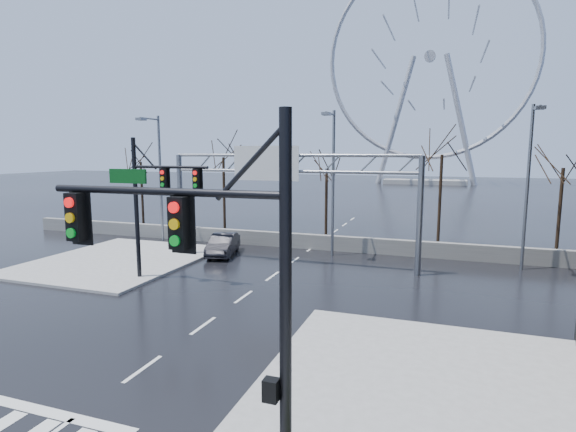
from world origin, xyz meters
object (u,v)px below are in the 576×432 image
at_px(signal_mast_near, 220,270).
at_px(signal_mast_far, 152,196).
at_px(sign_gantry, 283,184).
at_px(car, 223,244).
at_px(ferris_wheel, 430,65).

relative_size(signal_mast_near, signal_mast_far, 1.00).
height_order(sign_gantry, car, sign_gantry).
xyz_separation_m(signal_mast_far, car, (0.58, 7.05, -4.09)).
distance_m(ferris_wheel, car, 83.60).
height_order(signal_mast_far, sign_gantry, signal_mast_far).
bearing_deg(sign_gantry, signal_mast_far, -132.47).
bearing_deg(ferris_wheel, signal_mast_near, -89.92).
bearing_deg(ferris_wheel, car, -97.42).
relative_size(signal_mast_near, ferris_wheel, 0.16).
xyz_separation_m(signal_mast_near, signal_mast_far, (-11.01, 13.00, -0.04)).
bearing_deg(signal_mast_near, ferris_wheel, 90.08).
bearing_deg(signal_mast_near, car, 117.47).
xyz_separation_m(signal_mast_near, ferris_wheel, (-0.14, 99.04, 21.26)).
bearing_deg(signal_mast_near, sign_gantry, 106.19).
relative_size(signal_mast_far, car, 1.77).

